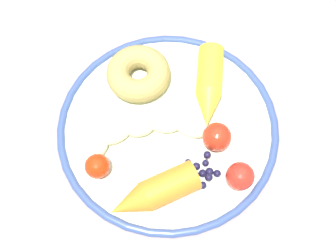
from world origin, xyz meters
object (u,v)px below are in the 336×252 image
object	(u,v)px
plate	(168,127)
blueberry_pile	(203,171)
banana	(141,132)
tomato_mid	(217,137)
carrot_orange	(154,193)
carrot_yellow	(209,86)
tomato_far	(97,166)
donut	(138,74)
tomato_near	(240,176)
dining_table	(137,164)

from	to	relation	value
plate	blueberry_pile	size ratio (longest dim) A/B	6.18
banana	tomato_mid	bearing A→B (deg)	-177.02
carrot_orange	carrot_yellow	distance (m)	0.19
banana	blueberry_pile	bearing A→B (deg)	155.72
tomato_mid	tomato_far	distance (m)	0.18
blueberry_pile	donut	bearing A→B (deg)	-49.57
donut	blueberry_pile	xyz separation A→B (m)	(-0.12, 0.14, -0.01)
tomato_near	carrot_yellow	bearing A→B (deg)	-66.97
plate	tomato_far	distance (m)	0.12
carrot_yellow	carrot_orange	bearing A→B (deg)	72.73
banana	carrot_yellow	xyz separation A→B (m)	(-0.09, -0.09, 0.01)
donut	tomato_far	xyz separation A→B (m)	(0.03, 0.16, -0.00)
tomato_near	plate	bearing A→B (deg)	-32.14
banana	carrot_orange	xyz separation A→B (m)	(-0.03, 0.09, 0.01)
banana	donut	xyz separation A→B (m)	(0.02, -0.10, 0.01)
plate	carrot_orange	size ratio (longest dim) A/B	2.62
carrot_orange	tomato_near	size ratio (longest dim) A/B	3.19
carrot_yellow	tomato_mid	bearing A→B (deg)	103.73
dining_table	plate	size ratio (longest dim) A/B	3.38
carrot_orange	tomato_near	bearing A→B (deg)	-159.59
carrot_yellow	donut	world-z (taller)	carrot_yellow
dining_table	tomato_far	xyz separation A→B (m)	(0.04, 0.05, 0.12)
banana	carrot_yellow	world-z (taller)	carrot_yellow
tomato_mid	dining_table	bearing A→B (deg)	6.72
carrot_yellow	tomato_far	size ratio (longest dim) A/B	3.83
plate	tomato_near	bearing A→B (deg)	147.86
donut	tomato_near	bearing A→B (deg)	139.70
carrot_orange	banana	bearing A→B (deg)	-69.46
carrot_yellow	tomato_far	world-z (taller)	carrot_yellow
dining_table	plate	xyz separation A→B (m)	(-0.05, -0.03, 0.10)
plate	donut	xyz separation A→B (m)	(0.06, -0.07, 0.02)
tomato_mid	blueberry_pile	bearing A→B (deg)	75.67
dining_table	banana	xyz separation A→B (m)	(-0.01, -0.01, 0.11)
blueberry_pile	plate	bearing A→B (deg)	-47.22
dining_table	plate	bearing A→B (deg)	-147.96
carrot_orange	tomato_far	world-z (taller)	carrot_orange
carrot_yellow	dining_table	bearing A→B (deg)	43.59
blueberry_pile	tomato_near	distance (m)	0.05
carrot_orange	blueberry_pile	distance (m)	0.08
dining_table	plate	world-z (taller)	plate
banana	carrot_orange	world-z (taller)	carrot_orange
dining_table	carrot_orange	world-z (taller)	carrot_orange
carrot_orange	blueberry_pile	size ratio (longest dim) A/B	2.36
dining_table	plate	distance (m)	0.11
plate	tomato_far	bearing A→B (deg)	44.34
banana	blueberry_pile	size ratio (longest dim) A/B	3.21
plate	carrot_yellow	size ratio (longest dim) A/B	2.45
blueberry_pile	carrot_orange	bearing A→B (deg)	36.30
donut	blueberry_pile	size ratio (longest dim) A/B	1.86
donut	tomato_far	distance (m)	0.16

